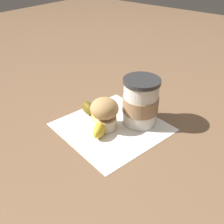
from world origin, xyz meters
The scene contains 5 objects.
ground_plane centered at (0.00, 0.00, 0.00)m, with size 3.00×3.00×0.00m, color brown.
paper_napkin centered at (0.00, 0.00, 0.00)m, with size 0.25×0.25×0.00m, color white.
coffee_cup centered at (-0.07, 0.04, 0.06)m, with size 0.10×0.10×0.13m.
muffin centered at (0.01, -0.01, 0.05)m, with size 0.07×0.07×0.09m.
banana centered at (0.02, -0.05, 0.02)m, with size 0.11×0.14×0.04m.
Camera 1 is at (0.44, 0.36, 0.41)m, focal length 42.00 mm.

